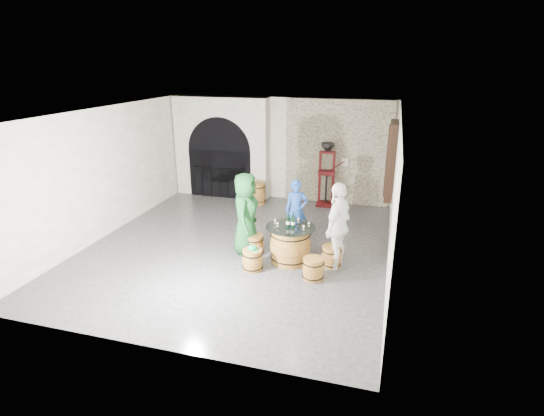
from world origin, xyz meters
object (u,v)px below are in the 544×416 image
(wine_bottle_left, at_px, (288,221))
(wine_bottle_center, at_px, (293,222))
(barrel_stool_near_right, at_px, (313,269))
(side_barrel, at_px, (257,193))
(barrel_stool_left, at_px, (254,244))
(barrel_stool_right, at_px, (331,256))
(person_white, at_px, (338,226))
(corking_press, at_px, (327,170))
(wine_bottle_right, at_px, (293,220))
(person_blue, at_px, (296,211))
(barrel_stool_near_left, at_px, (252,260))
(barrel_stool_far, at_px, (295,236))
(barrel_table, at_px, (290,244))
(person_green, at_px, (246,214))

(wine_bottle_left, relative_size, wine_bottle_center, 1.00)
(barrel_stool_near_right, xyz_separation_m, wine_bottle_left, (-0.69, 0.61, 0.74))
(side_barrel, bearing_deg, barrel_stool_left, -73.42)
(barrel_stool_right, bearing_deg, person_white, 2.22)
(barrel_stool_left, distance_m, corking_press, 4.12)
(barrel_stool_left, xyz_separation_m, person_white, (1.92, -0.13, 0.72))
(wine_bottle_right, height_order, side_barrel, wine_bottle_right)
(person_blue, height_order, wine_bottle_right, person_blue)
(barrel_stool_near_right, xyz_separation_m, wine_bottle_center, (-0.58, 0.62, 0.74))
(barrel_stool_near_right, relative_size, barrel_stool_near_left, 1.00)
(wine_bottle_center, relative_size, corking_press, 0.17)
(person_blue, bearing_deg, wine_bottle_left, -106.59)
(wine_bottle_center, height_order, corking_press, corking_press)
(barrel_stool_far, bearing_deg, corking_press, 85.29)
(person_white, xyz_separation_m, wine_bottle_left, (-1.07, -0.08, 0.01))
(barrel_table, bearing_deg, barrel_stool_near_right, -45.45)
(barrel_table, xyz_separation_m, side_barrel, (-1.93, 3.64, -0.07))
(barrel_stool_near_right, xyz_separation_m, corking_press, (-0.49, 4.70, 0.91))
(barrel_stool_far, bearing_deg, barrel_table, -83.13)
(barrel_stool_near_left, xyz_separation_m, person_white, (1.71, 0.64, 0.72))
(barrel_stool_far, distance_m, barrel_stool_near_left, 1.62)
(corking_press, bearing_deg, wine_bottle_center, -92.12)
(wine_bottle_left, distance_m, wine_bottle_right, 0.15)
(barrel_stool_near_left, xyz_separation_m, person_blue, (0.54, 1.82, 0.54))
(barrel_stool_left, height_order, barrel_stool_far, same)
(barrel_stool_left, relative_size, corking_press, 0.24)
(wine_bottle_center, bearing_deg, barrel_stool_near_left, -142.78)
(person_blue, xyz_separation_m, wine_bottle_center, (0.21, -1.25, 0.19))
(barrel_stool_near_right, relative_size, wine_bottle_right, 1.43)
(barrel_table, bearing_deg, barrel_stool_far, 96.87)
(barrel_table, distance_m, side_barrel, 4.12)
(person_green, bearing_deg, wine_bottle_center, -109.25)
(barrel_table, height_order, barrel_stool_right, barrel_table)
(barrel_table, height_order, wine_bottle_right, wine_bottle_right)
(wine_bottle_left, bearing_deg, barrel_stool_near_left, -138.55)
(barrel_stool_near_left, xyz_separation_m, wine_bottle_right, (0.72, 0.69, 0.74))
(barrel_table, distance_m, wine_bottle_right, 0.56)
(barrel_stool_near_right, bearing_deg, barrel_stool_near_left, 177.92)
(barrel_stool_near_left, bearing_deg, side_barrel, 106.38)
(corking_press, bearing_deg, barrel_stool_near_right, -84.90)
(barrel_stool_left, bearing_deg, wine_bottle_center, -11.79)
(barrel_table, height_order, barrel_stool_far, barrel_table)
(barrel_stool_right, xyz_separation_m, barrel_stool_near_right, (-0.27, -0.69, 0.00))
(barrel_table, height_order, wine_bottle_left, wine_bottle_left)
(barrel_stool_right, xyz_separation_m, side_barrel, (-2.85, 3.61, 0.12))
(person_green, bearing_deg, barrel_stool_near_right, -123.79)
(barrel_table, height_order, barrel_stool_near_left, barrel_table)
(corking_press, bearing_deg, barrel_stool_right, -80.10)
(barrel_stool_right, xyz_separation_m, barrel_stool_near_left, (-1.60, -0.64, 0.00))
(person_green, xyz_separation_m, person_blue, (0.95, 1.01, -0.18))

